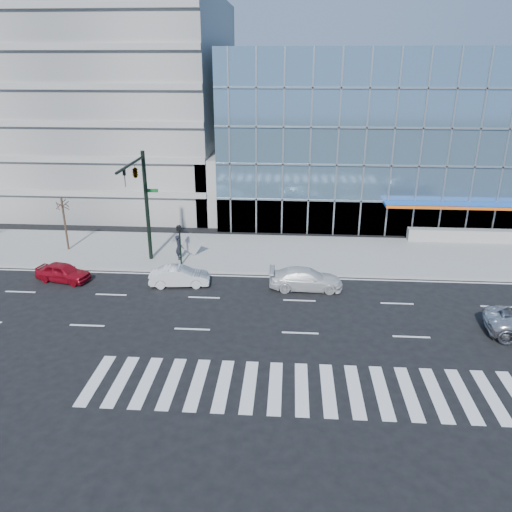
# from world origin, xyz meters

# --- Properties ---
(ground) EXTENTS (160.00, 160.00, 0.00)m
(ground) POSITION_xyz_m (0.00, 0.00, 0.00)
(ground) COLOR black
(ground) RESTS_ON ground
(sidewalk) EXTENTS (120.00, 8.00, 0.15)m
(sidewalk) POSITION_xyz_m (0.00, 8.00, 0.07)
(sidewalk) COLOR gray
(sidewalk) RESTS_ON ground
(theatre_building) EXTENTS (42.00, 26.00, 15.00)m
(theatre_building) POSITION_xyz_m (14.00, 26.00, 7.50)
(theatre_building) COLOR #678DAC
(theatre_building) RESTS_ON ground
(parking_garage) EXTENTS (24.00, 24.00, 20.00)m
(parking_garage) POSITION_xyz_m (-20.00, 26.00, 10.00)
(parking_garage) COLOR gray
(parking_garage) RESTS_ON ground
(ramp_block) EXTENTS (6.00, 8.00, 6.00)m
(ramp_block) POSITION_xyz_m (-6.00, 18.00, 3.00)
(ramp_block) COLOR gray
(ramp_block) RESTS_ON ground
(tower_backdrop) EXTENTS (14.00, 14.00, 48.00)m
(tower_backdrop) POSITION_xyz_m (-30.00, 70.00, 24.00)
(tower_backdrop) COLOR gray
(tower_backdrop) RESTS_ON ground
(traffic_signal) EXTENTS (1.14, 5.74, 8.00)m
(traffic_signal) POSITION_xyz_m (-11.00, 4.57, 6.16)
(traffic_signal) COLOR black
(traffic_signal) RESTS_ON sidewalk
(ped_signal_post) EXTENTS (0.30, 0.33, 3.00)m
(ped_signal_post) POSITION_xyz_m (-8.50, 4.94, 2.14)
(ped_signal_post) COLOR black
(ped_signal_post) RESTS_ON sidewalk
(street_tree_near) EXTENTS (1.10, 1.10, 4.23)m
(street_tree_near) POSITION_xyz_m (-18.00, 7.50, 3.78)
(street_tree_near) COLOR #332319
(street_tree_near) RESTS_ON sidewalk
(white_suv) EXTENTS (4.77, 1.97, 1.38)m
(white_suv) POSITION_xyz_m (0.42, 1.80, 0.69)
(white_suv) COLOR silver
(white_suv) RESTS_ON ground
(white_sedan) EXTENTS (4.05, 1.78, 1.29)m
(white_sedan) POSITION_xyz_m (-7.90, 1.73, 0.65)
(white_sedan) COLOR silver
(white_sedan) RESTS_ON ground
(red_sedan) EXTENTS (3.97, 2.27, 1.27)m
(red_sedan) POSITION_xyz_m (-15.92, 1.90, 0.64)
(red_sedan) COLOR maroon
(red_sedan) RESTS_ON ground
(pedestrian) EXTENTS (0.64, 0.78, 1.86)m
(pedestrian) POSITION_xyz_m (-8.87, 6.05, 1.08)
(pedestrian) COLOR black
(pedestrian) RESTS_ON sidewalk
(tilted_panel) EXTENTS (1.74, 0.66, 1.82)m
(tilted_panel) POSITION_xyz_m (-8.00, 6.82, 1.06)
(tilted_panel) COLOR #A3A3A3
(tilted_panel) RESTS_ON sidewalk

